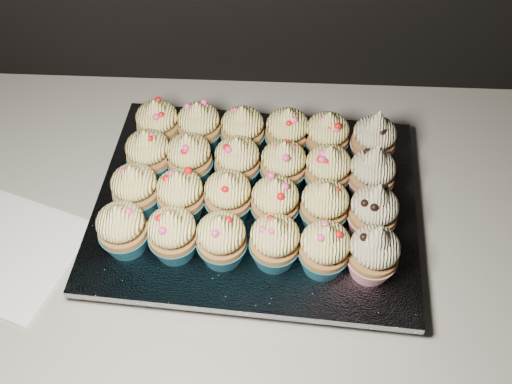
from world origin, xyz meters
TOP-DOWN VIEW (x-y plane):
  - cabinet at (0.00, 1.70)m, footprint 2.40×0.60m
  - worktop at (0.00, 1.70)m, footprint 2.44×0.64m
  - napkin at (-0.17, 1.63)m, footprint 0.21×0.21m
  - baking_tray at (0.16, 1.72)m, footprint 0.42×0.33m
  - foil_lining at (0.16, 1.72)m, footprint 0.46×0.37m
  - cupcake_0 at (-0.01, 1.63)m, footprint 0.06×0.06m
  - cupcake_1 at (0.06, 1.63)m, footprint 0.06×0.06m
  - cupcake_2 at (0.12, 1.62)m, footprint 0.06×0.06m
  - cupcake_3 at (0.18, 1.62)m, footprint 0.06×0.06m
  - cupcake_4 at (0.24, 1.62)m, footprint 0.06×0.06m
  - cupcake_5 at (0.30, 1.61)m, footprint 0.06×0.06m
  - cupcake_6 at (-0.00, 1.70)m, footprint 0.06×0.06m
  - cupcake_7 at (0.06, 1.69)m, footprint 0.06×0.06m
  - cupcake_8 at (0.12, 1.69)m, footprint 0.06×0.06m
  - cupcake_9 at (0.18, 1.68)m, footprint 0.06×0.06m
  - cupcake_10 at (0.25, 1.68)m, footprint 0.06×0.06m
  - cupcake_11 at (0.31, 1.67)m, footprint 0.06×0.06m
  - cupcake_12 at (0.01, 1.76)m, footprint 0.06×0.06m
  - cupcake_13 at (0.06, 1.75)m, footprint 0.06×0.06m
  - cupcake_14 at (0.13, 1.75)m, footprint 0.06×0.06m
  - cupcake_15 at (0.19, 1.75)m, footprint 0.06×0.06m
  - cupcake_16 at (0.25, 1.74)m, footprint 0.06×0.06m
  - cupcake_17 at (0.31, 1.74)m, footprint 0.06×0.06m
  - cupcake_18 at (0.01, 1.82)m, footprint 0.06×0.06m
  - cupcake_19 at (0.07, 1.82)m, footprint 0.06×0.06m
  - cupcake_20 at (0.13, 1.81)m, footprint 0.06×0.06m
  - cupcake_21 at (0.20, 1.81)m, footprint 0.06×0.06m
  - cupcake_22 at (0.25, 1.80)m, footprint 0.06×0.06m
  - cupcake_23 at (0.32, 1.80)m, footprint 0.06×0.06m

SIDE VIEW (x-z plane):
  - cabinet at x=0.00m, z-range 0.00..0.86m
  - worktop at x=0.00m, z-range 0.86..0.90m
  - napkin at x=-0.17m, z-range 0.90..0.90m
  - baking_tray at x=0.16m, z-range 0.90..0.92m
  - foil_lining at x=0.16m, z-range 0.92..0.93m
  - cupcake_0 at x=-0.01m, z-range 0.93..1.01m
  - cupcake_1 at x=0.06m, z-range 0.93..1.01m
  - cupcake_2 at x=0.12m, z-range 0.93..1.01m
  - cupcake_3 at x=0.18m, z-range 0.93..1.01m
  - cupcake_4 at x=0.24m, z-range 0.93..1.01m
  - cupcake_6 at x=0.00m, z-range 0.93..1.01m
  - cupcake_7 at x=0.06m, z-range 0.93..1.01m
  - cupcake_8 at x=0.12m, z-range 0.93..1.01m
  - cupcake_9 at x=0.18m, z-range 0.93..1.01m
  - cupcake_10 at x=0.25m, z-range 0.93..1.01m
  - cupcake_12 at x=0.01m, z-range 0.93..1.01m
  - cupcake_13 at x=0.06m, z-range 0.93..1.01m
  - cupcake_14 at x=0.13m, z-range 0.93..1.01m
  - cupcake_15 at x=0.19m, z-range 0.93..1.01m
  - cupcake_16 at x=0.25m, z-range 0.93..1.01m
  - cupcake_18 at x=0.01m, z-range 0.93..1.01m
  - cupcake_19 at x=0.07m, z-range 0.93..1.01m
  - cupcake_20 at x=0.13m, z-range 0.93..1.01m
  - cupcake_21 at x=0.20m, z-range 0.93..1.01m
  - cupcake_22 at x=0.25m, z-range 0.93..1.01m
  - cupcake_5 at x=0.30m, z-range 0.93..1.02m
  - cupcake_11 at x=0.31m, z-range 0.93..1.02m
  - cupcake_17 at x=0.31m, z-range 0.93..1.02m
  - cupcake_23 at x=0.32m, z-range 0.93..1.02m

